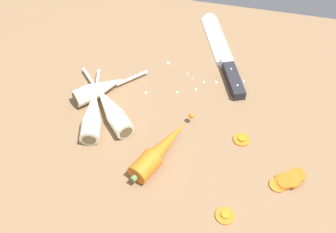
% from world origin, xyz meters
% --- Properties ---
extents(ground_plane, '(1.20, 0.90, 0.04)m').
position_xyz_m(ground_plane, '(0.00, 0.00, -0.02)').
color(ground_plane, brown).
extents(chefs_knife, '(0.16, 0.33, 0.04)m').
position_xyz_m(chefs_knife, '(0.08, 0.24, 0.01)').
color(chefs_knife, silver).
rests_on(chefs_knife, ground_plane).
extents(whole_carrot, '(0.10, 0.19, 0.04)m').
position_xyz_m(whole_carrot, '(0.01, -0.11, 0.02)').
color(whole_carrot, orange).
rests_on(whole_carrot, ground_plane).
extents(parsnip_front, '(0.18, 0.19, 0.04)m').
position_xyz_m(parsnip_front, '(-0.13, -0.03, 0.02)').
color(parsnip_front, silver).
rests_on(parsnip_front, ground_plane).
extents(parsnip_mid_left, '(0.14, 0.15, 0.04)m').
position_xyz_m(parsnip_mid_left, '(-0.17, 0.02, 0.02)').
color(parsnip_mid_left, silver).
rests_on(parsnip_mid_left, ground_plane).
extents(parsnip_mid_right, '(0.08, 0.22, 0.04)m').
position_xyz_m(parsnip_mid_right, '(-0.16, -0.05, 0.02)').
color(parsnip_mid_right, silver).
rests_on(parsnip_mid_right, ground_plane).
extents(carrot_slice_stack, '(0.07, 0.05, 0.03)m').
position_xyz_m(carrot_slice_stack, '(0.26, -0.12, 0.01)').
color(carrot_slice_stack, orange).
rests_on(carrot_slice_stack, ground_plane).
extents(carrot_slice_stray_near, '(0.03, 0.03, 0.01)m').
position_xyz_m(carrot_slice_stray_near, '(0.16, -0.04, 0.00)').
color(carrot_slice_stray_near, orange).
rests_on(carrot_slice_stray_near, ground_plane).
extents(carrot_slice_stray_mid, '(0.04, 0.04, 0.01)m').
position_xyz_m(carrot_slice_stray_mid, '(0.15, -0.21, 0.00)').
color(carrot_slice_stray_mid, orange).
rests_on(carrot_slice_stray_mid, ground_plane).
extents(mince_crumbs, '(0.23, 0.12, 0.01)m').
position_xyz_m(mince_crumbs, '(0.05, 0.11, 0.00)').
color(mince_crumbs, silver).
rests_on(mince_crumbs, ground_plane).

